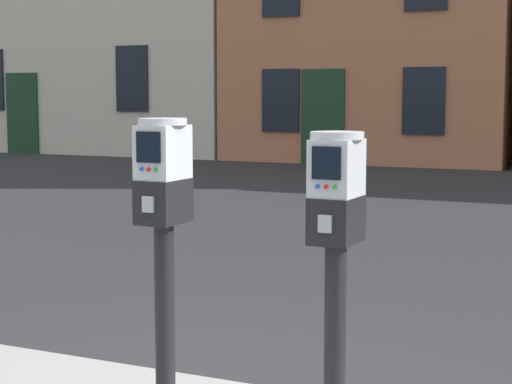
% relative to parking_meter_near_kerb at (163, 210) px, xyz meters
% --- Properties ---
extents(parking_meter_near_kerb, '(0.22, 0.25, 1.31)m').
position_rel_parking_meter_near_kerb_xyz_m(parking_meter_near_kerb, '(0.00, 0.00, 0.00)').
color(parking_meter_near_kerb, black).
rests_on(parking_meter_near_kerb, sidewalk_slab).
extents(parking_meter_twin_adjacent, '(0.22, 0.25, 1.26)m').
position_rel_parking_meter_near_kerb_xyz_m(parking_meter_twin_adjacent, '(0.81, -0.00, -0.03)').
color(parking_meter_twin_adjacent, black).
rests_on(parking_meter_twin_adjacent, sidewalk_slab).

